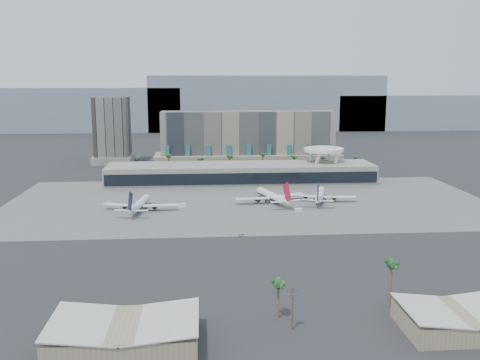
{
  "coord_description": "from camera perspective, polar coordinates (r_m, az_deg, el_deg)",
  "views": [
    {
      "loc": [
        -25.57,
        -227.07,
        65.53
      ],
      "look_at": [
        -5.8,
        40.0,
        14.93
      ],
      "focal_mm": 40.0,
      "sensor_mm": 36.0,
      "label": 1
    }
  ],
  "objects": [
    {
      "name": "service_vehicle_a",
      "position": [
        278.83,
        -6.23,
        -2.73
      ],
      "size": [
        4.81,
        3.41,
        2.13
      ],
      "primitive_type": "cube",
      "rotation": [
        0.0,
        0.0,
        0.32
      ],
      "color": "white",
      "rests_on": "ground"
    },
    {
      "name": "terminal",
      "position": [
        343.0,
        0.11,
        0.79
      ],
      "size": [
        170.0,
        32.5,
        14.5
      ],
      "color": "#A1988D",
      "rests_on": "ground"
    },
    {
      "name": "airliner_left",
      "position": [
        274.67,
        -10.67,
        -2.55
      ],
      "size": [
        38.29,
        39.66,
        13.73
      ],
      "rotation": [
        0.0,
        0.0,
        -0.14
      ],
      "color": "white",
      "rests_on": "ground"
    },
    {
      "name": "airliner_centre",
      "position": [
        288.29,
        3.42,
        -1.71
      ],
      "size": [
        39.19,
        40.55,
        14.49
      ],
      "rotation": [
        0.0,
        0.0,
        0.32
      ],
      "color": "white",
      "rests_on": "ground"
    },
    {
      "name": "hangar_left",
      "position": [
        141.09,
        -12.16,
        -15.77
      ],
      "size": [
        36.65,
        22.6,
        7.55
      ],
      "color": "gray",
      "rests_on": "ground"
    },
    {
      "name": "ground",
      "position": [
        237.72,
        2.12,
        -5.31
      ],
      "size": [
        900.0,
        900.0,
        0.0
      ],
      "primitive_type": "plane",
      "color": "#232326",
      "rests_on": "ground"
    },
    {
      "name": "office_tower",
      "position": [
        434.77,
        -13.45,
        4.79
      ],
      "size": [
        30.0,
        30.0,
        52.0
      ],
      "color": "black",
      "rests_on": "ground"
    },
    {
      "name": "airliner_right",
      "position": [
        293.62,
        8.51,
        -1.61
      ],
      "size": [
        37.83,
        39.21,
        13.89
      ],
      "rotation": [
        0.0,
        0.0,
        -0.28
      ],
      "color": "white",
      "rests_on": "ground"
    },
    {
      "name": "taxiway_sign",
      "position": [
        227.35,
        0.11,
        -5.93
      ],
      "size": [
        2.06,
        0.63,
        0.93
      ],
      "rotation": [
        0.0,
        0.0,
        0.17
      ],
      "color": "black",
      "rests_on": "ground"
    },
    {
      "name": "mountain_ridge",
      "position": [
        700.03,
        0.15,
        7.78
      ],
      "size": [
        680.0,
        60.0,
        70.0
      ],
      "color": "gray",
      "rests_on": "ground"
    },
    {
      "name": "near_palm_a",
      "position": [
        150.95,
        4.1,
        -11.54
      ],
      "size": [
        6.0,
        6.0,
        11.29
      ],
      "color": "brown",
      "rests_on": "ground"
    },
    {
      "name": "utility_pole",
      "position": [
        145.34,
        5.61,
        -13.04
      ],
      "size": [
        3.2,
        0.85,
        12.0
      ],
      "color": "#4C3826",
      "rests_on": "ground"
    },
    {
      "name": "palm_row",
      "position": [
        377.53,
        0.76,
        2.32
      ],
      "size": [
        157.8,
        2.8,
        13.1
      ],
      "color": "brown",
      "rests_on": "ground"
    },
    {
      "name": "saucer_structure",
      "position": [
        355.54,
        8.92,
        2.96
      ],
      "size": [
        26.0,
        26.0,
        21.89
      ],
      "color": "white",
      "rests_on": "ground"
    },
    {
      "name": "apron_pad",
      "position": [
        290.71,
        0.92,
        -2.32
      ],
      "size": [
        260.0,
        130.0,
        0.06
      ],
      "primitive_type": "cube",
      "color": "#5B5B59",
      "rests_on": "ground"
    },
    {
      "name": "hangar_right",
      "position": [
        156.94,
        22.36,
        -13.65
      ],
      "size": [
        30.55,
        20.6,
        6.89
      ],
      "color": "gray",
      "rests_on": "ground"
    },
    {
      "name": "near_palm_b",
      "position": [
        162.09,
        15.85,
        -9.16
      ],
      "size": [
        6.0,
        6.0,
        14.49
      ],
      "color": "brown",
      "rests_on": "ground"
    },
    {
      "name": "hotel",
      "position": [
        405.99,
        0.83,
        3.81
      ],
      "size": [
        140.0,
        30.0,
        42.0
      ],
      "color": "gray",
      "rests_on": "ground"
    },
    {
      "name": "service_vehicle_b",
      "position": [
        270.48,
        6.25,
        -3.19
      ],
      "size": [
        3.87,
        2.71,
        1.82
      ],
      "primitive_type": "cube",
      "rotation": [
        0.0,
        0.0,
        0.21
      ],
      "color": "white",
      "rests_on": "ground"
    }
  ]
}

